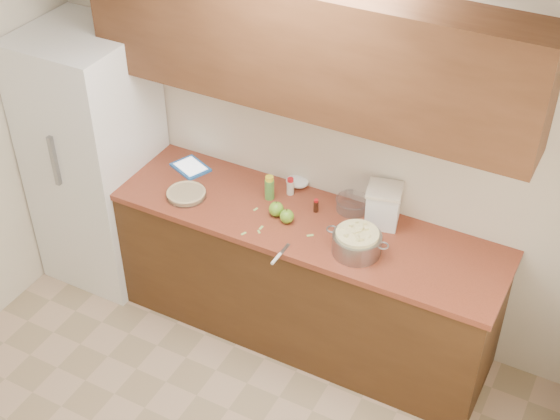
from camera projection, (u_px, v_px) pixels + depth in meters
The scene contains 21 objects.
room_shell at pixel (137, 330), 3.40m from camera, with size 3.60×3.60×3.60m.
counter_run at pixel (290, 273), 4.94m from camera, with size 2.64×0.68×0.92m.
upper_cabinets at pixel (306, 47), 4.15m from camera, with size 2.60×0.34×0.70m, color #56301A.
fridge at pixel (96, 159), 5.19m from camera, with size 0.70×0.70×1.80m, color white.
pie at pixel (186, 194), 4.81m from camera, with size 0.25×0.25×0.04m.
colander at pixel (357, 242), 4.36m from camera, with size 0.38×0.28×0.14m.
flour_canister at pixel (383, 205), 4.54m from camera, with size 0.24×0.24×0.25m.
tablet at pixel (191, 167), 5.06m from camera, with size 0.28×0.25×0.02m.
paring_knife at pixel (277, 257), 4.35m from camera, with size 0.02×0.20×0.02m.
lemon_bottle at pixel (269, 188), 4.76m from camera, with size 0.06×0.06×0.16m.
cinnamon_shaker at pixel (290, 186), 4.81m from camera, with size 0.05×0.05×0.11m.
vanilla_bottle at pixel (316, 206), 4.67m from camera, with size 0.03×0.03×0.09m.
mixing_bowl at pixel (353, 203), 4.69m from camera, with size 0.21×0.21×0.08m.
paper_towel at pixel (297, 182), 4.89m from camera, with size 0.15×0.12×0.06m, color white.
apple_left at pixel (276, 209), 4.64m from camera, with size 0.09×0.09×0.10m.
apple_center at pixel (287, 216), 4.59m from camera, with size 0.09×0.09×0.10m.
peel_a at pixel (261, 228), 4.57m from camera, with size 0.04×0.01×0.00m, color #9FC560.
peel_b at pixel (259, 232), 4.54m from camera, with size 0.03×0.01×0.00m, color #9FC560.
peel_c at pixel (244, 234), 4.53m from camera, with size 0.03×0.01×0.00m, color #9FC560.
peel_d at pixel (256, 209), 4.71m from camera, with size 0.03×0.01×0.00m, color #9FC560.
peel_e at pixel (310, 235), 4.51m from camera, with size 0.04×0.02×0.00m, color #9FC560.
Camera 1 is at (1.67, -1.82, 3.78)m, focal length 50.00 mm.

